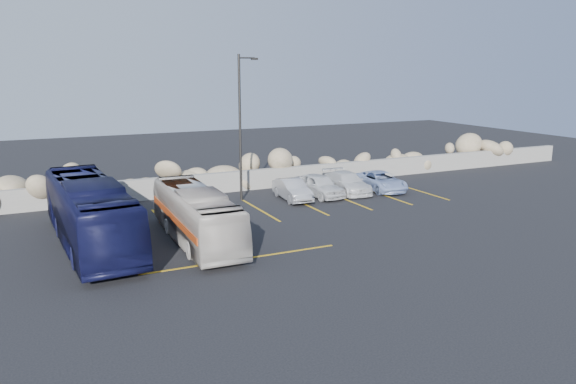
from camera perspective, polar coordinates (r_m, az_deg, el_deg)
name	(u,v)px	position (r m, az deg, el deg)	size (l,w,h in m)	color
ground	(268,257)	(22.22, -2.03, -6.61)	(90.00, 90.00, 0.00)	black
seawall	(185,186)	(33.04, -10.38, 0.63)	(60.00, 0.40, 1.20)	gray
riprap_pile	(180,170)	(34.05, -10.96, 2.16)	(54.00, 2.80, 2.60)	tan
parking_lines	(308,212)	(28.95, 2.00, -2.05)	(18.16, 9.36, 0.01)	gold
lamppost	(241,124)	(30.91, -4.80, 6.92)	(1.14, 0.18, 8.00)	#292724
vintage_bus	(196,215)	(24.16, -9.32, -2.32)	(1.95, 8.34, 2.32)	beige
tour_coach	(90,213)	(24.57, -19.44, -2.02)	(2.38, 10.16, 2.83)	#101136
car_a	(319,185)	(32.44, 3.17, 0.69)	(1.53, 3.80, 1.29)	silver
car_b	(292,190)	(31.54, 0.45, 0.24)	(1.23, 3.53, 1.16)	#A0A0A5
car_c	(347,183)	(33.60, 6.01, 0.96)	(1.68, 4.12, 1.20)	silver
car_d	(381,181)	(34.48, 9.42, 1.10)	(1.87, 4.07, 1.13)	#96ABD6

